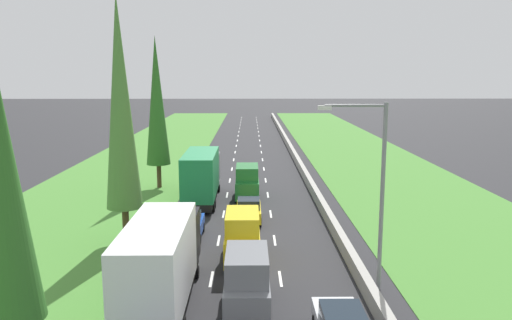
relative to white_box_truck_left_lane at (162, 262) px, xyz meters
name	(u,v)px	position (x,y,z in m)	size (l,w,h in m)	color
ground_plane	(248,156)	(3.63, 42.31, -2.18)	(300.00, 300.00, 0.00)	#28282B
grass_verge_left	(148,156)	(-9.02, 42.31, -2.16)	(14.00, 140.00, 0.04)	#478433
grass_verge_right	(361,155)	(17.98, 42.31, -2.16)	(14.00, 140.00, 0.04)	#478433
median_barrier	(293,152)	(9.33, 42.31, -1.76)	(0.44, 120.00, 0.85)	#9E9B93
lane_markings	(248,156)	(3.63, 42.31, -2.18)	(3.64, 116.00, 0.01)	white
white_box_truck_left_lane	(162,262)	(0.00, 0.00, 0.00)	(2.46, 9.40, 4.18)	black
grey_van_centre_lane	(247,281)	(3.71, -0.25, -0.78)	(1.96, 4.90, 2.82)	slate
blue_hatchback_left_lane_third	(189,225)	(-0.03, 9.81, -1.35)	(1.74, 3.90, 1.72)	#1E47B7
yellow_van_centre_lane	(242,236)	(3.43, 5.97, -0.78)	(1.96, 4.90, 2.82)	yellow
green_box_truck_left_lane	(202,175)	(-0.04, 19.10, 0.00)	(2.46, 9.40, 4.18)	black
yellow_hatchback_centre_lane	(249,210)	(3.76, 13.36, -1.35)	(1.74, 3.90, 1.72)	yellow
green_van_centre_lane	(247,182)	(3.62, 20.13, -0.78)	(1.96, 4.90, 2.82)	#237A33
poplar_tree_nearest	(4,191)	(-4.05, -5.03, 4.37)	(2.07, 2.07, 11.00)	#4C3823
poplar_tree_second	(120,103)	(-3.83, 9.22, 6.36)	(2.17, 2.17, 14.99)	#4C3823
poplar_tree_third	(157,101)	(-4.43, 24.23, 5.67)	(2.14, 2.14, 13.60)	#4C3823
street_light_mast	(375,183)	(9.71, 2.05, 3.05)	(3.20, 0.28, 9.00)	gray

